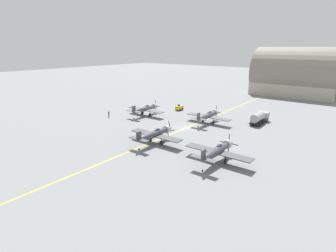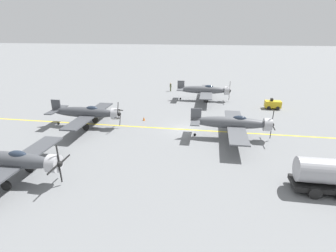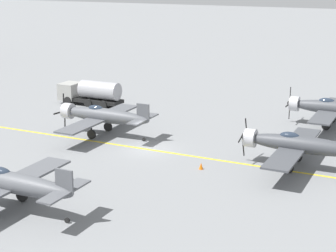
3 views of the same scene
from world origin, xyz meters
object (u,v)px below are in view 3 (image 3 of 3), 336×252
Objects in this scene: airplane_mid_left at (10,182)px; airplane_mid_center at (102,116)px; traffic_cone at (201,166)px; fuel_tanker at (90,93)px; airplane_near_center at (298,145)px; airplane_near_right at (333,108)px.

airplane_mid_center is (17.89, 3.95, 0.00)m from airplane_mid_left.
airplane_mid_left is 15.69m from traffic_cone.
fuel_tanker is at bearing 39.60° from airplane_mid_center.
airplane_mid_center is 1.50× the size of fuel_tanker.
traffic_cone is (-15.18, -20.70, -1.24)m from fuel_tanker.
fuel_tanker is at bearing 82.47° from airplane_near_center.
airplane_mid_center is 23.65m from airplane_near_right.
airplane_near_right reaches higher than fuel_tanker.
fuel_tanker is 14.55× the size of traffic_cone.
traffic_cone is (-3.72, 6.97, -1.74)m from airplane_near_center.
airplane_near_right is at bearing -29.79° from airplane_mid_left.
fuel_tanker is (-2.62, 28.04, -0.50)m from airplane_near_right.
airplane_near_right is at bearing 13.48° from airplane_near_center.
airplane_mid_left reaches higher than airplane_near_center.
airplane_near_center is at bearing -92.17° from airplane_mid_center.
airplane_near_center is 1.00× the size of airplane_mid_center.
airplane_mid_left is 21.82× the size of traffic_cone.
airplane_near_right is 28.17m from fuel_tanker.
airplane_near_right is at bearing -22.39° from traffic_cone.
airplane_mid_left is at bearing -156.60° from fuel_tanker.
airplane_near_center is at bearing -45.27° from airplane_mid_left.
airplane_mid_left is 1.00× the size of airplane_mid_center.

